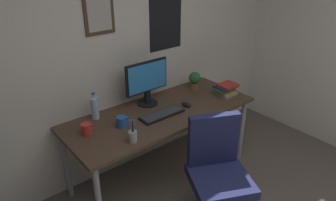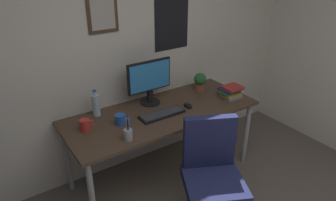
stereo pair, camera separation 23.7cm
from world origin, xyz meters
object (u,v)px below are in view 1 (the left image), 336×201
(keyboard, at_px, (162,114))
(coffee_mug_far, at_px, (122,122))
(computer_mouse, at_px, (186,104))
(pen_cup, at_px, (133,136))
(monitor, at_px, (147,81))
(potted_plant, at_px, (195,80))
(book_stack_left, at_px, (226,89))
(water_bottle, at_px, (95,108))
(office_chair, at_px, (217,168))
(coffee_mug_near, at_px, (87,129))

(keyboard, bearing_deg, coffee_mug_far, 170.48)
(keyboard, height_order, coffee_mug_far, coffee_mug_far)
(computer_mouse, height_order, pen_cup, pen_cup)
(monitor, height_order, potted_plant, monitor)
(monitor, relative_size, book_stack_left, 2.03)
(computer_mouse, relative_size, coffee_mug_far, 0.86)
(water_bottle, height_order, coffee_mug_far, water_bottle)
(office_chair, bearing_deg, pen_cup, 136.21)
(keyboard, bearing_deg, coffee_mug_near, 168.52)
(monitor, bearing_deg, office_chair, -89.90)
(monitor, bearing_deg, book_stack_left, -24.93)
(coffee_mug_near, bearing_deg, pen_cup, -55.15)
(water_bottle, height_order, book_stack_left, water_bottle)
(pen_cup, bearing_deg, water_bottle, 95.36)
(keyboard, relative_size, computer_mouse, 3.91)
(office_chair, xyz_separation_m, potted_plant, (0.60, 0.91, 0.32))
(computer_mouse, height_order, coffee_mug_far, coffee_mug_far)
(keyboard, distance_m, pen_cup, 0.49)
(computer_mouse, xyz_separation_m, coffee_mug_near, (-0.98, 0.14, 0.03))
(computer_mouse, relative_size, book_stack_left, 0.49)
(keyboard, xyz_separation_m, computer_mouse, (0.30, 0.00, 0.01))
(potted_plant, bearing_deg, computer_mouse, -144.14)
(keyboard, distance_m, coffee_mug_near, 0.69)
(monitor, bearing_deg, computer_mouse, -47.37)
(water_bottle, distance_m, pen_cup, 0.53)
(pen_cup, xyz_separation_m, book_stack_left, (1.24, 0.13, 0.01))
(water_bottle, relative_size, book_stack_left, 1.11)
(potted_plant, xyz_separation_m, book_stack_left, (0.15, -0.32, -0.04))
(water_bottle, bearing_deg, monitor, -5.60)
(coffee_mug_far, height_order, potted_plant, potted_plant)
(book_stack_left, bearing_deg, water_bottle, 162.65)
(keyboard, bearing_deg, water_bottle, 145.91)
(office_chair, relative_size, book_stack_left, 4.19)
(computer_mouse, height_order, water_bottle, water_bottle)
(monitor, xyz_separation_m, pen_cup, (-0.49, -0.48, -0.19))
(monitor, xyz_separation_m, computer_mouse, (0.26, -0.28, -0.22))
(office_chair, bearing_deg, coffee_mug_far, 120.48)
(water_bottle, bearing_deg, keyboard, -34.09)
(pen_cup, bearing_deg, monitor, 44.49)
(book_stack_left, bearing_deg, keyboard, 175.10)
(coffee_mug_near, relative_size, pen_cup, 0.61)
(office_chair, relative_size, keyboard, 2.21)
(office_chair, distance_m, monitor, 1.05)
(computer_mouse, bearing_deg, coffee_mug_far, 174.70)
(office_chair, height_order, keyboard, office_chair)
(office_chair, xyz_separation_m, coffee_mug_far, (-0.43, 0.73, 0.26))
(monitor, distance_m, book_stack_left, 0.85)
(monitor, bearing_deg, potted_plant, -3.14)
(computer_mouse, distance_m, water_bottle, 0.87)
(coffee_mug_far, relative_size, pen_cup, 0.64)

